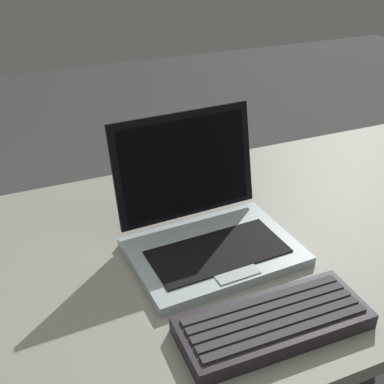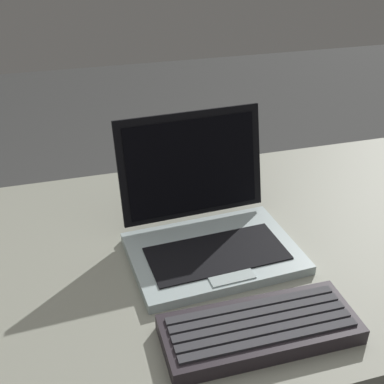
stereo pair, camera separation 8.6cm
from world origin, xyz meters
TOP-DOWN VIEW (x-y plane):
  - desk at (0.00, 0.00)m, footprint 1.66×0.72m
  - laptop_front at (-0.06, 0.00)m, footprint 0.32×0.28m
  - external_keyboard at (-0.05, -0.24)m, footprint 0.30×0.12m

SIDE VIEW (x-z plane):
  - desk at x=0.00m, z-range 0.29..1.04m
  - external_keyboard at x=-0.05m, z-range 0.75..0.78m
  - laptop_front at x=-0.06m, z-range 0.68..0.92m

